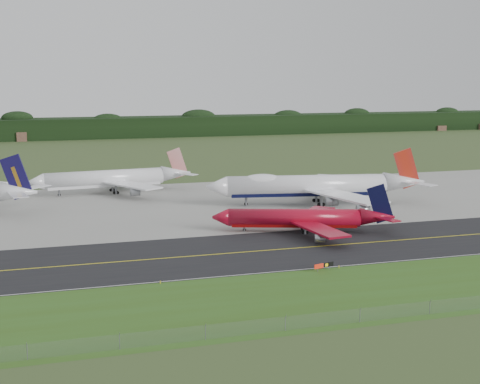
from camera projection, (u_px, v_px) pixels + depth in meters
name	position (u px, v px, depth m)	size (l,w,h in m)	color
ground	(286.00, 244.00, 148.01)	(600.00, 600.00, 0.00)	#364922
grass_verge	(357.00, 292.00, 114.94)	(400.00, 30.00, 0.01)	#335318
taxiway	(293.00, 248.00, 144.23)	(400.00, 32.00, 0.02)	black
apron	(226.00, 203.00, 196.19)	(400.00, 78.00, 0.01)	gray
taxiway_centreline	(293.00, 248.00, 144.22)	(400.00, 0.40, 0.00)	yellow
taxiway_edge_line	(321.00, 268.00, 129.58)	(400.00, 0.25, 0.00)	silver
perimeter_fence	(395.00, 311.00, 102.47)	(320.00, 0.10, 320.00)	slate
horizon_treeline	(130.00, 128.00, 405.73)	(700.00, 25.00, 12.00)	black
jet_ba_747	(314.00, 186.00, 192.80)	(64.15, 52.50, 16.17)	white
jet_red_737	(304.00, 219.00, 159.01)	(42.58, 33.83, 11.76)	maroon
jet_star_tail	(113.00, 179.00, 212.06)	(51.85, 43.22, 13.67)	white
taxiway_sign	(324.00, 265.00, 127.47)	(4.42, 1.38, 1.51)	slate
edge_marker_left	(160.00, 282.00, 119.75)	(0.16, 0.16, 0.50)	yellow
edge_marker_center	(339.00, 267.00, 129.50)	(0.16, 0.16, 0.50)	yellow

